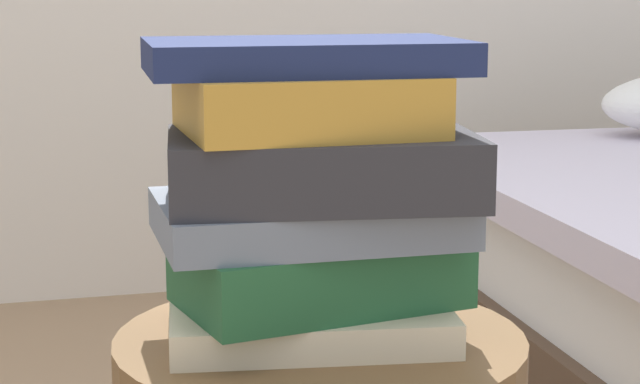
% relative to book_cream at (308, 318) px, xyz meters
% --- Properties ---
extents(book_cream, '(0.29, 0.22, 0.03)m').
position_rel_book_cream_xyz_m(book_cream, '(0.00, 0.00, 0.00)').
color(book_cream, beige).
rests_on(book_cream, side_table).
extents(book_forest, '(0.28, 0.20, 0.06)m').
position_rel_book_cream_xyz_m(book_forest, '(0.01, -0.01, 0.05)').
color(book_forest, '#1E512D').
rests_on(book_forest, book_cream).
extents(book_slate, '(0.28, 0.19, 0.04)m').
position_rel_book_cream_xyz_m(book_slate, '(0.00, -0.00, 0.10)').
color(book_slate, slate).
rests_on(book_slate, book_forest).
extents(book_charcoal, '(0.30, 0.21, 0.06)m').
position_rel_book_cream_xyz_m(book_charcoal, '(0.01, -0.02, 0.15)').
color(book_charcoal, '#28282D').
rests_on(book_charcoal, book_slate).
extents(book_ochre, '(0.22, 0.18, 0.06)m').
position_rel_book_cream_xyz_m(book_ochre, '(-0.00, -0.00, 0.21)').
color(book_ochre, '#B7842D').
rests_on(book_ochre, book_charcoal).
extents(book_navy, '(0.30, 0.19, 0.03)m').
position_rel_book_cream_xyz_m(book_navy, '(-0.00, 0.00, 0.25)').
color(book_navy, '#19234C').
rests_on(book_navy, book_ochre).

